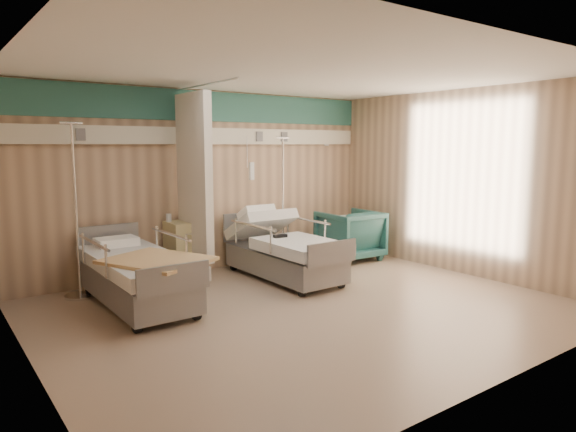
{
  "coord_description": "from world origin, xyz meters",
  "views": [
    {
      "loc": [
        -3.73,
        -4.71,
        1.97
      ],
      "look_at": [
        0.16,
        0.6,
        1.05
      ],
      "focal_mm": 32.0,
      "sensor_mm": 36.0,
      "label": 1
    }
  ],
  "objects_px": {
    "bedside_cabinet": "(186,250)",
    "iv_stand_left": "(79,262)",
    "bed_right": "(284,258)",
    "iv_stand_right": "(283,239)",
    "visitor_armchair": "(350,235)",
    "bed_left": "(138,281)"
  },
  "relations": [
    {
      "from": "visitor_armchair",
      "to": "iv_stand_right",
      "type": "distance_m",
      "value": 1.22
    },
    {
      "from": "bed_right",
      "to": "iv_stand_right",
      "type": "height_order",
      "value": "iv_stand_right"
    },
    {
      "from": "bedside_cabinet",
      "to": "bed_left",
      "type": "bearing_deg",
      "value": -139.4
    },
    {
      "from": "bed_left",
      "to": "visitor_armchair",
      "type": "bearing_deg",
      "value": 5.48
    },
    {
      "from": "bed_left",
      "to": "visitor_armchair",
      "type": "relative_size",
      "value": 2.3
    },
    {
      "from": "iv_stand_right",
      "to": "bed_right",
      "type": "bearing_deg",
      "value": -124.51
    },
    {
      "from": "iv_stand_right",
      "to": "bedside_cabinet",
      "type": "bearing_deg",
      "value": 174.02
    },
    {
      "from": "bed_right",
      "to": "iv_stand_left",
      "type": "relative_size",
      "value": 0.96
    },
    {
      "from": "bed_right",
      "to": "visitor_armchair",
      "type": "xyz_separation_m",
      "value": [
        1.67,
        0.37,
        0.11
      ]
    },
    {
      "from": "visitor_armchair",
      "to": "iv_stand_right",
      "type": "relative_size",
      "value": 0.45
    },
    {
      "from": "bed_right",
      "to": "bedside_cabinet",
      "type": "bearing_deg",
      "value": 141.95
    },
    {
      "from": "visitor_armchair",
      "to": "iv_stand_left",
      "type": "height_order",
      "value": "iv_stand_left"
    },
    {
      "from": "bed_right",
      "to": "visitor_armchair",
      "type": "height_order",
      "value": "visitor_armchair"
    },
    {
      "from": "bedside_cabinet",
      "to": "visitor_armchair",
      "type": "relative_size",
      "value": 0.9
    },
    {
      "from": "iv_stand_right",
      "to": "iv_stand_left",
      "type": "xyz_separation_m",
      "value": [
        -3.18,
        0.09,
        0.03
      ]
    },
    {
      "from": "iv_stand_left",
      "to": "bed_left",
      "type": "bearing_deg",
      "value": -59.54
    },
    {
      "from": "bedside_cabinet",
      "to": "iv_stand_left",
      "type": "bearing_deg",
      "value": -176.87
    },
    {
      "from": "bed_right",
      "to": "iv_stand_right",
      "type": "distance_m",
      "value": 0.89
    },
    {
      "from": "bedside_cabinet",
      "to": "iv_stand_left",
      "type": "relative_size",
      "value": 0.38
    },
    {
      "from": "bed_right",
      "to": "bed_left",
      "type": "distance_m",
      "value": 2.2
    },
    {
      "from": "bedside_cabinet",
      "to": "iv_stand_left",
      "type": "distance_m",
      "value": 1.53
    },
    {
      "from": "iv_stand_right",
      "to": "iv_stand_left",
      "type": "relative_size",
      "value": 0.93
    }
  ]
}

